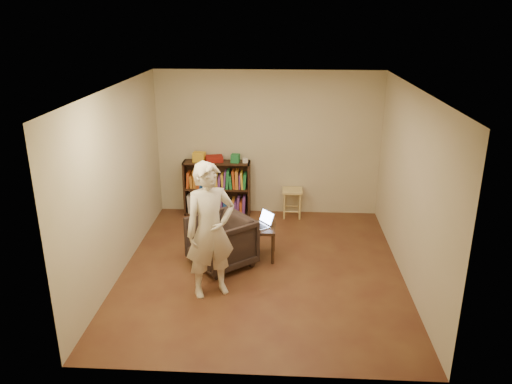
# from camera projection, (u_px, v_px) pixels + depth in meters

# --- Properties ---
(floor) EXTENTS (4.50, 4.50, 0.00)m
(floor) POSITION_uv_depth(u_px,v_px,m) (262.00, 269.00, 7.25)
(floor) COLOR #4B2218
(floor) RESTS_ON ground
(ceiling) EXTENTS (4.50, 4.50, 0.00)m
(ceiling) POSITION_uv_depth(u_px,v_px,m) (263.00, 88.00, 6.37)
(ceiling) COLOR silver
(ceiling) RESTS_ON wall_back
(wall_back) EXTENTS (4.00, 0.00, 4.00)m
(wall_back) POSITION_uv_depth(u_px,v_px,m) (268.00, 144.00, 8.92)
(wall_back) COLOR beige
(wall_back) RESTS_ON floor
(wall_left) EXTENTS (0.00, 4.50, 4.50)m
(wall_left) POSITION_uv_depth(u_px,v_px,m) (118.00, 182.00, 6.92)
(wall_left) COLOR beige
(wall_left) RESTS_ON floor
(wall_right) EXTENTS (0.00, 4.50, 4.50)m
(wall_right) POSITION_uv_depth(u_px,v_px,m) (411.00, 187.00, 6.70)
(wall_right) COLOR beige
(wall_right) RESTS_ON floor
(bookshelf) EXTENTS (1.20, 0.30, 1.00)m
(bookshelf) POSITION_uv_depth(u_px,v_px,m) (217.00, 191.00, 9.12)
(bookshelf) COLOR black
(bookshelf) RESTS_ON floor
(box_yellow) EXTENTS (0.23, 0.18, 0.17)m
(box_yellow) POSITION_uv_depth(u_px,v_px,m) (199.00, 157.00, 8.89)
(box_yellow) COLOR gold
(box_yellow) RESTS_ON bookshelf
(red_cloth) EXTENTS (0.35, 0.29, 0.10)m
(red_cloth) POSITION_uv_depth(u_px,v_px,m) (214.00, 159.00, 8.91)
(red_cloth) COLOR maroon
(red_cloth) RESTS_ON bookshelf
(box_green) EXTENTS (0.16, 0.16, 0.15)m
(box_green) POSITION_uv_depth(u_px,v_px,m) (235.00, 158.00, 8.86)
(box_green) COLOR #20783B
(box_green) RESTS_ON bookshelf
(box_white) EXTENTS (0.10, 0.10, 0.07)m
(box_white) POSITION_uv_depth(u_px,v_px,m) (245.00, 160.00, 8.86)
(box_white) COLOR silver
(box_white) RESTS_ON bookshelf
(stool) EXTENTS (0.36, 0.36, 0.51)m
(stool) POSITION_uv_depth(u_px,v_px,m) (292.00, 195.00, 8.99)
(stool) COLOR tan
(stool) RESTS_ON floor
(armchair) EXTENTS (1.14, 1.14, 0.75)m
(armchair) POSITION_uv_depth(u_px,v_px,m) (221.00, 242.00, 7.25)
(armchair) COLOR #322421
(armchair) RESTS_ON floor
(side_table) EXTENTS (0.49, 0.49, 0.50)m
(side_table) POSITION_uv_depth(u_px,v_px,m) (259.00, 232.00, 7.48)
(side_table) COLOR black
(side_table) RESTS_ON floor
(laptop) EXTENTS (0.42, 0.42, 0.22)m
(laptop) POSITION_uv_depth(u_px,v_px,m) (263.00, 222.00, 7.46)
(laptop) COLOR #ABABAF
(laptop) RESTS_ON side_table
(person) EXTENTS (0.78, 0.68, 1.80)m
(person) POSITION_uv_depth(u_px,v_px,m) (210.00, 231.00, 6.34)
(person) COLOR beige
(person) RESTS_ON floor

